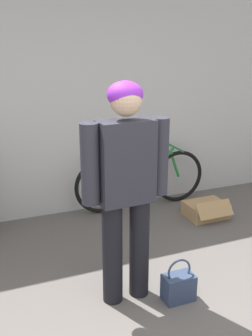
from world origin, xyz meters
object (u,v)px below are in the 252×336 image
object	(u,v)px
handbag	(179,286)
cardboard_box	(206,210)
person	(126,180)
bicycle	(141,179)

from	to	relation	value
handbag	cardboard_box	bearing A→B (deg)	49.46
person	handbag	size ratio (longest dim) A/B	4.73
person	bicycle	xyz separation A→B (m)	(0.85, 1.60, -0.63)
bicycle	cardboard_box	xyz separation A→B (m)	(0.57, -0.55, -0.27)
bicycle	handbag	world-z (taller)	bicycle
person	handbag	bearing A→B (deg)	-31.16
bicycle	person	bearing A→B (deg)	-116.87
person	cardboard_box	bearing A→B (deg)	33.34
handbag	cardboard_box	size ratio (longest dim) A/B	0.78
bicycle	handbag	xyz separation A→B (m)	(-0.49, -1.79, -0.23)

